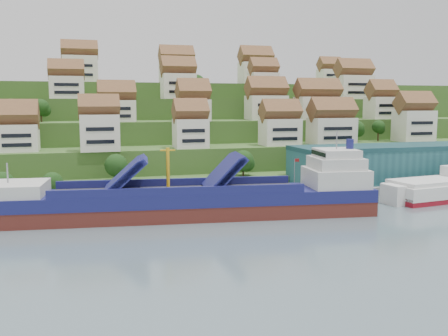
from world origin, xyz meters
name	(u,v)px	position (x,y,z in m)	size (l,w,h in m)	color
ground	(237,213)	(0.00, 0.00, 0.00)	(300.00, 300.00, 0.00)	slate
quay	(293,191)	(20.00, 15.00, 1.10)	(180.00, 14.00, 2.20)	gray
hillside	(160,134)	(0.00, 103.55, 10.66)	(260.00, 128.00, 31.00)	#2D4C1E
hillside_village	(194,100)	(4.48, 60.53, 24.49)	(157.78, 64.87, 29.47)	silver
hillside_trees	(158,127)	(-10.04, 44.64, 16.58)	(141.35, 62.21, 30.65)	#1C4115
warehouse	(396,163)	(52.00, 17.00, 7.20)	(60.00, 15.00, 10.00)	#21555B
flagpole	(295,172)	(18.11, 10.00, 6.88)	(1.28, 0.16, 8.00)	gray
cargo_ship	(198,201)	(-8.97, -1.39, 3.32)	(79.75, 21.91, 17.50)	#531F19
second_ship	(444,189)	(54.01, 0.03, 2.57)	(30.44, 14.47, 8.50)	maroon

